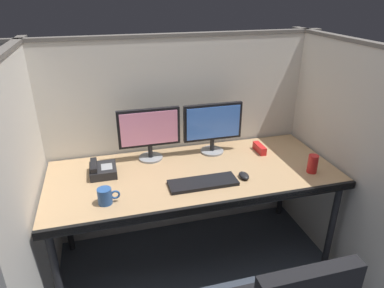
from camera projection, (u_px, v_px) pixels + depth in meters
ground_plane at (205, 288)px, 2.32m from camera, size 8.00×8.00×0.00m
cubicle_partition_rear at (179, 139)px, 2.64m from camera, size 2.21×0.06×1.57m
cubicle_partition_left at (29, 195)px, 1.93m from camera, size 0.06×1.41×1.57m
cubicle_partition_right at (334, 154)px, 2.40m from camera, size 0.06×1.41×1.57m
desk at (194, 179)px, 2.29m from camera, size 1.90×0.80×0.74m
monitor_left at (149, 131)px, 2.36m from camera, size 0.43×0.17×0.37m
monitor_right at (213, 125)px, 2.46m from camera, size 0.43×0.17×0.37m
keyboard_main at (203, 183)px, 2.12m from camera, size 0.43×0.15×0.02m
computer_mouse at (244, 176)px, 2.19m from camera, size 0.06×0.10×0.04m
coffee_mug at (105, 196)px, 1.92m from camera, size 0.13×0.08×0.09m
red_stapler at (259, 148)px, 2.54m from camera, size 0.04×0.15×0.06m
desk_phone at (102, 170)px, 2.23m from camera, size 0.17×0.19×0.09m
soda_can at (313, 164)px, 2.24m from camera, size 0.07×0.07×0.12m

